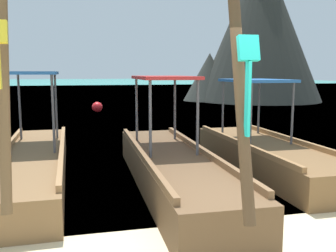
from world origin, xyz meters
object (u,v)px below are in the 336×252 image
longtail_boat_yellow_ribbon (34,162)px  karst_rock (257,27)px  mooring_buoy_near (97,107)px  longtail_boat_turquoise_ribbon (172,168)px  longtail_boat_violet_ribbon (267,154)px

longtail_boat_yellow_ribbon → karst_rock: (13.65, 18.25, 4.94)m
karst_rock → mooring_buoy_near: size_ratio=20.01×
longtail_boat_yellow_ribbon → karst_rock: bearing=53.2°
longtail_boat_yellow_ribbon → longtail_boat_turquoise_ribbon: bearing=-24.7°
longtail_boat_yellow_ribbon → karst_rock: 23.32m
longtail_boat_turquoise_ribbon → longtail_boat_yellow_ribbon: bearing=155.3°
longtail_boat_turquoise_ribbon → mooring_buoy_near: longtail_boat_turquoise_ribbon is taller
longtail_boat_yellow_ribbon → longtail_boat_violet_ribbon: 4.76m
mooring_buoy_near → longtail_boat_violet_ribbon: bearing=-77.3°
longtail_boat_turquoise_ribbon → longtail_boat_violet_ribbon: longtail_boat_turquoise_ribbon is taller
longtail_boat_turquoise_ribbon → karst_rock: bearing=60.0°
longtail_boat_yellow_ribbon → longtail_boat_turquoise_ribbon: 2.71m
longtail_boat_turquoise_ribbon → longtail_boat_violet_ribbon: size_ratio=1.14×
karst_rock → mooring_buoy_near: karst_rock is taller
longtail_boat_violet_ribbon → mooring_buoy_near: (-2.87, 12.73, -0.07)m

